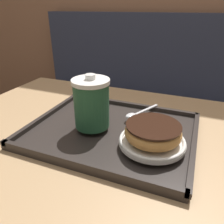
# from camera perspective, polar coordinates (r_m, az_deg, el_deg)

# --- Properties ---
(booth_bench) EXTENTS (1.64, 0.44, 1.00)m
(booth_bench) POSITION_cam_1_polar(r_m,az_deg,el_deg) (1.52, 9.93, -2.73)
(booth_bench) COLOR #33384C
(booth_bench) RESTS_ON ground_plane
(cafe_table) EXTENTS (1.00, 0.72, 0.73)m
(cafe_table) POSITION_cam_1_polar(r_m,az_deg,el_deg) (0.67, -0.90, -17.83)
(cafe_table) COLOR tan
(cafe_table) RESTS_ON ground_plane
(serving_tray) EXTENTS (0.42, 0.33, 0.02)m
(serving_tray) POSITION_cam_1_polar(r_m,az_deg,el_deg) (0.58, 0.00, -5.00)
(serving_tray) COLOR #282321
(serving_tray) RESTS_ON cafe_table
(coffee_cup_front) EXTENTS (0.09, 0.09, 0.14)m
(coffee_cup_front) POSITION_cam_1_polar(r_m,az_deg,el_deg) (0.55, -5.27, 2.42)
(coffee_cup_front) COLOR #235638
(coffee_cup_front) RESTS_ON serving_tray
(plate_with_chocolate_donut) EXTENTS (0.15, 0.15, 0.01)m
(plate_with_chocolate_donut) POSITION_cam_1_polar(r_m,az_deg,el_deg) (0.51, 10.41, -7.51)
(plate_with_chocolate_donut) COLOR white
(plate_with_chocolate_donut) RESTS_ON serving_tray
(donut_chocolate_glazed) EXTENTS (0.13, 0.13, 0.04)m
(donut_chocolate_glazed) POSITION_cam_1_polar(r_m,az_deg,el_deg) (0.50, 10.65, -5.07)
(donut_chocolate_glazed) COLOR tan
(donut_chocolate_glazed) RESTS_ON plate_with_chocolate_donut
(spoon) EXTENTS (0.07, 0.13, 0.01)m
(spoon) POSITION_cam_1_polar(r_m,az_deg,el_deg) (0.63, 6.09, -0.49)
(spoon) COLOR silver
(spoon) RESTS_ON serving_tray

